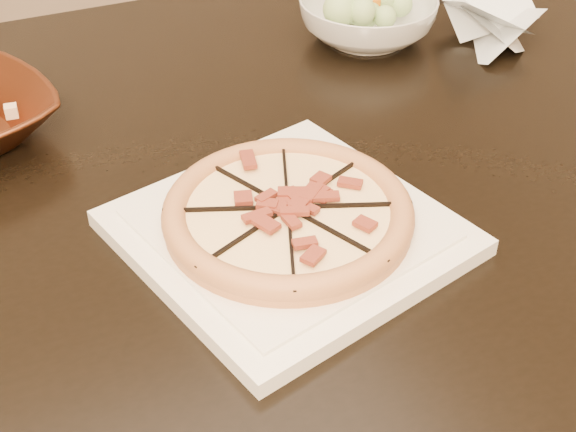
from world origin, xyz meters
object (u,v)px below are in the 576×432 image
dining_table (166,237)px  plate (288,232)px  pizza (288,213)px  salad_bowl (367,19)px

dining_table → plate: (0.08, -0.17, 0.10)m
pizza → salad_bowl: 0.48m
plate → dining_table: bearing=114.2°
plate → salad_bowl: (0.31, 0.36, 0.02)m
dining_table → salad_bowl: salad_bowl is taller
dining_table → salad_bowl: (0.39, 0.19, 0.12)m
dining_table → plate: plate is taller
dining_table → pizza: pizza is taller
pizza → dining_table: bearing=114.2°
dining_table → plate: size_ratio=4.59×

